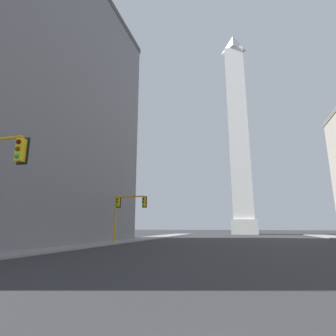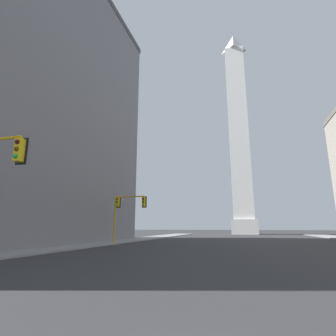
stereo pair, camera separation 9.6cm
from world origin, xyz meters
name	(u,v)px [view 2 (the right image)]	position (x,y,z in m)	size (l,w,h in m)	color
sidewalk_left	(103,243)	(-16.95, 27.82, 0.07)	(5.00, 92.74, 0.15)	gray
obelisk	(239,130)	(0.00, 77.29, 31.47)	(7.19, 7.19, 65.02)	silver
traffic_light_mid_left	(125,207)	(-13.51, 26.61, 4.26)	(4.13, 0.51, 5.63)	orange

